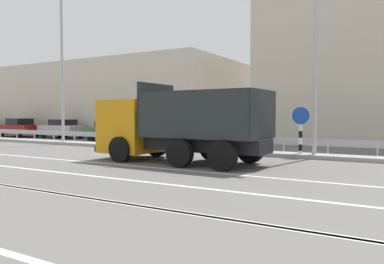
{
  "coord_description": "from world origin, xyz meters",
  "views": [
    {
      "loc": [
        11.53,
        -14.28,
        1.92
      ],
      "look_at": [
        2.95,
        0.62,
        1.13
      ],
      "focal_mm": 35.0,
      "sensor_mm": 36.0,
      "label": 1
    }
  ],
  "objects": [
    {
      "name": "background_building_0",
      "position": [
        -13.33,
        15.38,
        3.32
      ],
      "size": [
        23.45,
        13.85,
        6.65
      ],
      "primitive_type": "cube",
      "color": "beige",
      "rests_on": "ground_plane"
    },
    {
      "name": "lane_strip_1",
      "position": [
        3.69,
        -5.73,
        0.0
      ],
      "size": [
        71.6,
        0.16,
        0.01
      ],
      "primitive_type": "cube",
      "color": "silver",
      "rests_on": "ground_plane"
    },
    {
      "name": "dump_truck",
      "position": [
        2.68,
        -1.43,
        1.28
      ],
      "size": [
        7.3,
        2.93,
        3.22
      ],
      "rotation": [
        0.0,
        0.0,
        1.54
      ],
      "color": "orange",
      "rests_on": "ground_plane"
    },
    {
      "name": "street_lamp_1",
      "position": [
        -7.92,
        2.45,
        5.54
      ],
      "size": [
        0.71,
        2.49,
        10.03
      ],
      "color": "#ADADB2",
      "rests_on": "ground_plane"
    },
    {
      "name": "median_guardrail",
      "position": [
        -0.0,
        3.97,
        0.57
      ],
      "size": [
        71.6,
        0.09,
        0.78
      ],
      "color": "#9EA0A5",
      "rests_on": "ground_plane"
    },
    {
      "name": "median_island",
      "position": [
        0.0,
        2.7,
        0.09
      ],
      "size": [
        39.38,
        1.1,
        0.18
      ],
      "primitive_type": "cube",
      "color": "gray",
      "rests_on": "ground_plane"
    },
    {
      "name": "lane_strip_2",
      "position": [
        3.69,
        -8.04,
        0.0
      ],
      "size": [
        71.6,
        0.16,
        0.01
      ],
      "primitive_type": "cube",
      "color": "silver",
      "rests_on": "ground_plane"
    },
    {
      "name": "parked_car_2",
      "position": [
        -17.92,
        6.5,
        0.8
      ],
      "size": [
        4.54,
        2.1,
        1.61
      ],
      "rotation": [
        0.0,
        0.0,
        1.5
      ],
      "color": "maroon",
      "rests_on": "ground_plane"
    },
    {
      "name": "street_lamp_2",
      "position": [
        7.99,
        2.44,
        4.88
      ],
      "size": [
        0.71,
        2.5,
        8.74
      ],
      "color": "#ADADB2",
      "rests_on": "ground_plane"
    },
    {
      "name": "parked_car_3",
      "position": [
        -13.05,
        6.99,
        0.78
      ],
      "size": [
        4.33,
        2.04,
        1.54
      ],
      "rotation": [
        0.0,
        0.0,
        1.51
      ],
      "color": "#A3A3A8",
      "rests_on": "ground_plane"
    },
    {
      "name": "lane_strip_0",
      "position": [
        3.69,
        -3.26,
        0.0
      ],
      "size": [
        71.6,
        0.16,
        0.01
      ],
      "primitive_type": "cube",
      "color": "silver",
      "rests_on": "ground_plane"
    },
    {
      "name": "parked_car_4",
      "position": [
        -7.52,
        6.89,
        0.73
      ],
      "size": [
        4.43,
        2.21,
        1.45
      ],
      "rotation": [
        0.0,
        0.0,
        -1.49
      ],
      "color": "#335B33",
      "rests_on": "ground_plane"
    },
    {
      "name": "ground_plane",
      "position": [
        0.0,
        0.0,
        0.0
      ],
      "size": [
        320.0,
        320.0,
        0.0
      ],
      "primitive_type": "plane",
      "color": "#605E5B"
    },
    {
      "name": "median_road_sign",
      "position": [
        7.39,
        2.7,
        1.27
      ],
      "size": [
        0.86,
        0.16,
        2.32
      ],
      "color": "white",
      "rests_on": "ground_plane"
    },
    {
      "name": "parked_car_5",
      "position": [
        -0.96,
        6.75,
        0.73
      ],
      "size": [
        4.66,
        2.09,
        1.44
      ],
      "rotation": [
        0.0,
        0.0,
        1.5
      ],
      "color": "gray",
      "rests_on": "ground_plane"
    },
    {
      "name": "lane_strip_3",
      "position": [
        3.69,
        -8.09,
        0.0
      ],
      "size": [
        71.6,
        0.16,
        0.01
      ],
      "primitive_type": "cube",
      "color": "silver",
      "rests_on": "ground_plane"
    }
  ]
}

